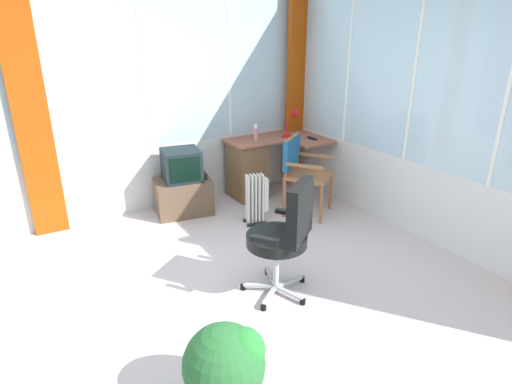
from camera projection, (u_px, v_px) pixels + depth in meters
ground at (254, 311)px, 3.44m from camera, size 5.29×5.73×0.06m
north_window_panel at (144, 93)px, 4.82m from camera, size 4.29×0.07×2.79m
east_window_panel at (455, 108)px, 3.97m from camera, size 0.07×4.73×2.79m
curtain_north_left at (30, 109)px, 4.21m from camera, size 0.34×0.08×2.69m
curtain_corner at (297, 86)px, 5.72m from camera, size 0.34×0.11×2.69m
desk at (251, 167)px, 5.51m from camera, size 1.20×0.85×0.75m
desk_lamp at (294, 118)px, 5.49m from camera, size 0.22×0.19×0.37m
tv_remote at (312, 138)px, 5.46m from camera, size 0.05×0.15×0.02m
spray_bottle at (256, 131)px, 5.42m from camera, size 0.06×0.06×0.22m
wooden_armchair at (299, 165)px, 4.98m from camera, size 0.67×0.67×0.92m
office_chair at (286, 231)px, 3.41m from camera, size 0.61×0.60×1.01m
tv_on_stand at (183, 186)px, 5.03m from camera, size 0.71×0.54×0.78m
space_heater at (257, 199)px, 4.79m from camera, size 0.28×0.21×0.58m
potted_plant at (226, 365)px, 2.47m from camera, size 0.48×0.48×0.54m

